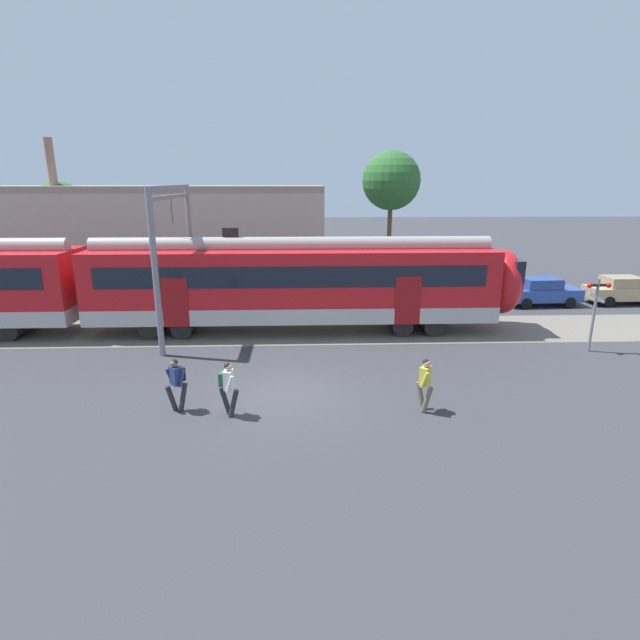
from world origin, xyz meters
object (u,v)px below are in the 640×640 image
at_px(pedestrian_white, 228,384).
at_px(parked_car_tan, 623,290).
at_px(pedestrian_yellow, 425,381).
at_px(parked_car_blue, 541,292).
at_px(pedestrian_navy, 177,380).
at_px(crossing_signal, 596,303).

height_order(pedestrian_white, parked_car_tan, pedestrian_white).
height_order(pedestrian_yellow, parked_car_blue, pedestrian_yellow).
bearing_deg(pedestrian_white, pedestrian_navy, 166.25).
height_order(pedestrian_navy, pedestrian_white, same).
relative_size(pedestrian_white, pedestrian_yellow, 1.00).
bearing_deg(parked_car_tan, pedestrian_white, -146.90).
relative_size(pedestrian_navy, parked_car_tan, 0.41).
bearing_deg(crossing_signal, pedestrian_yellow, -147.31).
relative_size(pedestrian_white, parked_car_blue, 0.41).
xyz_separation_m(pedestrian_navy, parked_car_tan, (21.80, 12.80, -0.21)).
distance_m(pedestrian_navy, pedestrian_yellow, 7.41).
bearing_deg(crossing_signal, pedestrian_white, -159.27).
relative_size(parked_car_blue, crossing_signal, 1.36).
xyz_separation_m(pedestrian_navy, pedestrian_yellow, (7.40, -0.30, -0.03)).
height_order(pedestrian_navy, pedestrian_yellow, same).
xyz_separation_m(pedestrian_white, parked_car_tan, (20.23, 13.19, -0.21)).
xyz_separation_m(parked_car_blue, crossing_signal, (-1.61, -7.72, 1.23)).
relative_size(parked_car_blue, parked_car_tan, 1.01).
height_order(pedestrian_yellow, crossing_signal, crossing_signal).
bearing_deg(parked_car_tan, parked_car_blue, -177.35).
distance_m(pedestrian_yellow, parked_car_tan, 19.47).
bearing_deg(pedestrian_navy, pedestrian_white, -13.75).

